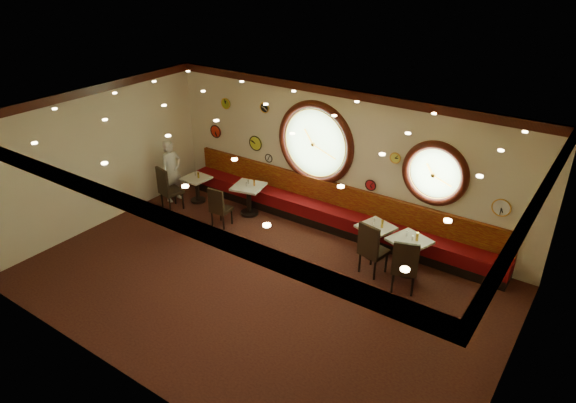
# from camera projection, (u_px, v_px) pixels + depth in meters

# --- Properties ---
(floor) EXTENTS (9.00, 6.00, 0.00)m
(floor) POSITION_uv_depth(u_px,v_px,m) (258.00, 284.00, 9.92)
(floor) COLOR black
(floor) RESTS_ON ground
(ceiling) EXTENTS (9.00, 6.00, 0.02)m
(ceiling) POSITION_uv_depth(u_px,v_px,m) (253.00, 125.00, 8.48)
(ceiling) COLOR #BC8A35
(ceiling) RESTS_ON wall_back
(wall_back) EXTENTS (9.00, 0.02, 3.20)m
(wall_back) POSITION_uv_depth(u_px,v_px,m) (338.00, 159.00, 11.40)
(wall_back) COLOR beige
(wall_back) RESTS_ON floor
(wall_front) EXTENTS (9.00, 0.02, 3.20)m
(wall_front) POSITION_uv_depth(u_px,v_px,m) (121.00, 295.00, 7.00)
(wall_front) COLOR beige
(wall_front) RESTS_ON floor
(wall_left) EXTENTS (0.02, 6.00, 3.20)m
(wall_left) POSITION_uv_depth(u_px,v_px,m) (97.00, 157.00, 11.48)
(wall_left) COLOR beige
(wall_left) RESTS_ON floor
(wall_right) EXTENTS (0.02, 6.00, 3.20)m
(wall_right) POSITION_uv_depth(u_px,v_px,m) (519.00, 299.00, 6.92)
(wall_right) COLOR beige
(wall_right) RESTS_ON floor
(molding_back) EXTENTS (9.00, 0.10, 0.18)m
(molding_back) POSITION_uv_depth(u_px,v_px,m) (340.00, 92.00, 10.68)
(molding_back) COLOR black
(molding_back) RESTS_ON wall_back
(molding_front) EXTENTS (9.00, 0.10, 0.18)m
(molding_front) POSITION_uv_depth(u_px,v_px,m) (106.00, 195.00, 6.35)
(molding_front) COLOR black
(molding_front) RESTS_ON wall_back
(molding_left) EXTENTS (0.10, 6.00, 0.18)m
(molding_left) POSITION_uv_depth(u_px,v_px,m) (86.00, 91.00, 10.78)
(molding_left) COLOR black
(molding_left) RESTS_ON wall_back
(molding_right) EXTENTS (0.10, 6.00, 0.18)m
(molding_right) POSITION_uv_depth(u_px,v_px,m) (540.00, 198.00, 6.26)
(molding_right) COLOR black
(molding_right) RESTS_ON wall_back
(banquette_base) EXTENTS (8.00, 0.55, 0.20)m
(banquette_base) POSITION_uv_depth(u_px,v_px,m) (330.00, 223.00, 11.87)
(banquette_base) COLOR black
(banquette_base) RESTS_ON floor
(banquette_seat) EXTENTS (8.00, 0.55, 0.30)m
(banquette_seat) POSITION_uv_depth(u_px,v_px,m) (330.00, 213.00, 11.76)
(banquette_seat) COLOR #59070C
(banquette_seat) RESTS_ON banquette_base
(banquette_back) EXTENTS (8.00, 0.10, 0.55)m
(banquette_back) POSITION_uv_depth(u_px,v_px,m) (335.00, 194.00, 11.74)
(banquette_back) COLOR #610907
(banquette_back) RESTS_ON wall_back
(porthole_left_glass) EXTENTS (1.66, 0.02, 1.66)m
(porthole_left_glass) POSITION_uv_depth(u_px,v_px,m) (316.00, 143.00, 11.59)
(porthole_left_glass) COLOR #7EAC67
(porthole_left_glass) RESTS_ON wall_back
(porthole_left_frame) EXTENTS (1.98, 0.18, 1.98)m
(porthole_left_frame) POSITION_uv_depth(u_px,v_px,m) (315.00, 143.00, 11.58)
(porthole_left_frame) COLOR black
(porthole_left_frame) RESTS_ON wall_back
(porthole_left_ring) EXTENTS (1.61, 0.03, 1.61)m
(porthole_left_ring) POSITION_uv_depth(u_px,v_px,m) (315.00, 144.00, 11.56)
(porthole_left_ring) COLOR gold
(porthole_left_ring) RESTS_ON wall_back
(porthole_right_glass) EXTENTS (1.10, 0.02, 1.10)m
(porthole_right_glass) POSITION_uv_depth(u_px,v_px,m) (435.00, 173.00, 10.19)
(porthole_right_glass) COLOR #7EAC67
(porthole_right_glass) RESTS_ON wall_back
(porthole_right_frame) EXTENTS (1.38, 0.18, 1.38)m
(porthole_right_frame) POSITION_uv_depth(u_px,v_px,m) (435.00, 174.00, 10.18)
(porthole_right_frame) COLOR black
(porthole_right_frame) RESTS_ON wall_back
(porthole_right_ring) EXTENTS (1.09, 0.03, 1.09)m
(porthole_right_ring) POSITION_uv_depth(u_px,v_px,m) (434.00, 174.00, 10.16)
(porthole_right_ring) COLOR gold
(porthole_right_ring) RESTS_ON wall_back
(wall_clock_0) EXTENTS (0.32, 0.03, 0.32)m
(wall_clock_0) POSITION_uv_depth(u_px,v_px,m) (216.00, 131.00, 13.22)
(wall_clock_0) COLOR red
(wall_clock_0) RESTS_ON wall_back
(wall_clock_1) EXTENTS (0.20, 0.03, 0.20)m
(wall_clock_1) POSITION_uv_depth(u_px,v_px,m) (269.00, 158.00, 12.52)
(wall_clock_1) COLOR white
(wall_clock_1) RESTS_ON wall_back
(wall_clock_2) EXTENTS (0.26, 0.03, 0.26)m
(wall_clock_2) POSITION_uv_depth(u_px,v_px,m) (226.00, 104.00, 12.66)
(wall_clock_2) COLOR #98B223
(wall_clock_2) RESTS_ON wall_back
(wall_clock_3) EXTENTS (0.36, 0.03, 0.36)m
(wall_clock_3) POSITION_uv_depth(u_px,v_px,m) (256.00, 143.00, 12.58)
(wall_clock_3) COLOR #CCD12E
(wall_clock_3) RESTS_ON wall_back
(wall_clock_4) EXTENTS (0.22, 0.03, 0.22)m
(wall_clock_4) POSITION_uv_depth(u_px,v_px,m) (395.00, 158.00, 10.53)
(wall_clock_4) COLOR #E9E54D
(wall_clock_4) RESTS_ON wall_back
(wall_clock_5) EXTENTS (0.34, 0.03, 0.34)m
(wall_clock_5) POSITION_uv_depth(u_px,v_px,m) (501.00, 208.00, 9.64)
(wall_clock_5) COLOR white
(wall_clock_5) RESTS_ON wall_back
(wall_clock_6) EXTENTS (0.24, 0.03, 0.24)m
(wall_clock_6) POSITION_uv_depth(u_px,v_px,m) (265.00, 108.00, 12.00)
(wall_clock_6) COLOR black
(wall_clock_6) RESTS_ON wall_back
(wall_clock_7) EXTENTS (0.24, 0.03, 0.24)m
(wall_clock_7) POSITION_uv_depth(u_px,v_px,m) (371.00, 185.00, 11.12)
(wall_clock_7) COLOR red
(wall_clock_7) RESTS_ON wall_back
(table_a) EXTENTS (0.63, 0.63, 0.66)m
(table_a) POSITION_uv_depth(u_px,v_px,m) (197.00, 186.00, 12.91)
(table_a) COLOR black
(table_a) RESTS_ON floor
(table_b) EXTENTS (0.82, 0.82, 0.76)m
(table_b) POSITION_uv_depth(u_px,v_px,m) (249.00, 196.00, 12.27)
(table_b) COLOR black
(table_b) RESTS_ON floor
(table_c) EXTENTS (0.81, 0.81, 0.71)m
(table_c) POSITION_uv_depth(u_px,v_px,m) (375.00, 237.00, 10.61)
(table_c) COLOR black
(table_c) RESTS_ON floor
(table_d) EXTENTS (0.88, 0.88, 0.76)m
(table_d) POSITION_uv_depth(u_px,v_px,m) (408.00, 252.00, 10.06)
(table_d) COLOR black
(table_d) RESTS_ON floor
(chair_a) EXTENTS (0.56, 0.56, 0.69)m
(chair_a) POSITION_uv_depth(u_px,v_px,m) (167.00, 186.00, 12.39)
(chair_a) COLOR black
(chair_a) RESTS_ON floor
(chair_b) EXTENTS (0.44, 0.44, 0.61)m
(chair_b) POSITION_uv_depth(u_px,v_px,m) (219.00, 205.00, 11.67)
(chair_b) COLOR black
(chair_b) RESTS_ON floor
(chair_c) EXTENTS (0.56, 0.56, 0.70)m
(chair_c) POSITION_uv_depth(u_px,v_px,m) (371.00, 246.00, 9.93)
(chair_c) COLOR black
(chair_c) RESTS_ON floor
(chair_d) EXTENTS (0.60, 0.60, 0.69)m
(chair_d) POSITION_uv_depth(u_px,v_px,m) (405.00, 263.00, 9.41)
(chair_d) COLOR black
(chair_d) RESTS_ON floor
(condiment_a_salt) EXTENTS (0.03, 0.03, 0.09)m
(condiment_a_salt) POSITION_uv_depth(u_px,v_px,m) (195.00, 174.00, 12.89)
(condiment_a_salt) COLOR #B9B9BE
(condiment_a_salt) RESTS_ON table_a
(condiment_b_salt) EXTENTS (0.04, 0.04, 0.10)m
(condiment_b_salt) POSITION_uv_depth(u_px,v_px,m) (248.00, 182.00, 12.21)
(condiment_b_salt) COLOR silver
(condiment_b_salt) RESTS_ON table_b
(condiment_c_salt) EXTENTS (0.04, 0.04, 0.11)m
(condiment_c_salt) POSITION_uv_depth(u_px,v_px,m) (374.00, 221.00, 10.56)
(condiment_c_salt) COLOR silver
(condiment_c_salt) RESTS_ON table_c
(condiment_d_salt) EXTENTS (0.04, 0.04, 0.10)m
(condiment_d_salt) POSITION_uv_depth(u_px,v_px,m) (407.00, 234.00, 10.03)
(condiment_d_salt) COLOR silver
(condiment_d_salt) RESTS_ON table_d
(condiment_a_pepper) EXTENTS (0.03, 0.03, 0.09)m
(condiment_a_pepper) POSITION_uv_depth(u_px,v_px,m) (198.00, 176.00, 12.78)
(condiment_a_pepper) COLOR silver
(condiment_a_pepper) RESTS_ON table_a
(condiment_b_pepper) EXTENTS (0.03, 0.03, 0.10)m
(condiment_b_pepper) POSITION_uv_depth(u_px,v_px,m) (246.00, 185.00, 12.08)
(condiment_b_pepper) COLOR silver
(condiment_b_pepper) RESTS_ON table_b
(condiment_c_pepper) EXTENTS (0.03, 0.03, 0.09)m
(condiment_c_pepper) POSITION_uv_depth(u_px,v_px,m) (373.00, 225.00, 10.43)
(condiment_c_pepper) COLOR silver
(condiment_c_pepper) RESTS_ON table_c
(condiment_d_pepper) EXTENTS (0.04, 0.04, 0.10)m
(condiment_d_pepper) POSITION_uv_depth(u_px,v_px,m) (412.00, 238.00, 9.89)
(condiment_d_pepper) COLOR silver
(condiment_d_pepper) RESTS_ON table_d
(condiment_a_bottle) EXTENTS (0.05, 0.05, 0.15)m
(condiment_a_bottle) POSITION_uv_depth(u_px,v_px,m) (198.00, 175.00, 12.75)
(condiment_a_bottle) COLOR gold
(condiment_a_bottle) RESTS_ON table_a
(condiment_b_bottle) EXTENTS (0.04, 0.04, 0.14)m
(condiment_b_bottle) POSITION_uv_depth(u_px,v_px,m) (254.00, 183.00, 12.11)
(condiment_b_bottle) COLOR orange
(condiment_b_bottle) RESTS_ON table_b
(condiment_c_bottle) EXTENTS (0.05, 0.05, 0.17)m
(condiment_c_bottle) POSITION_uv_depth(u_px,v_px,m) (382.00, 224.00, 10.41)
(condiment_c_bottle) COLOR gold
(condiment_c_bottle) RESTS_ON table_c
(condiment_d_bottle) EXTENTS (0.06, 0.06, 0.18)m
(condiment_d_bottle) POSITION_uv_depth(u_px,v_px,m) (417.00, 237.00, 9.86)
(condiment_d_bottle) COLOR gold
(condiment_d_bottle) RESTS_ON table_d
(waiter) EXTENTS (0.43, 0.61, 1.58)m
(waiter) POSITION_uv_depth(u_px,v_px,m) (172.00, 171.00, 12.84)
(waiter) COLOR white
(waiter) RESTS_ON floor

